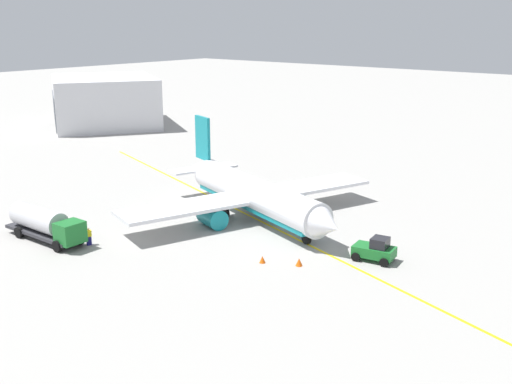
{
  "coord_description": "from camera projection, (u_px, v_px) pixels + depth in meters",
  "views": [
    {
      "loc": [
        40.2,
        -49.04,
        20.7
      ],
      "look_at": [
        0.0,
        0.0,
        3.0
      ],
      "focal_mm": 43.63,
      "sensor_mm": 36.0,
      "label": 1
    }
  ],
  "objects": [
    {
      "name": "safety_cone_wingtip",
      "position": [
        262.0,
        259.0,
        54.59
      ],
      "size": [
        0.56,
        0.56,
        0.62
      ],
      "primitive_type": "cone",
      "color": "#F2590F",
      "rests_on": "ground"
    },
    {
      "name": "airplane",
      "position": [
        253.0,
        195.0,
        66.37
      ],
      "size": [
        27.83,
        29.47,
        9.48
      ],
      "color": "white",
      "rests_on": "ground"
    },
    {
      "name": "safety_cone_nose",
      "position": [
        299.0,
        262.0,
        53.9
      ],
      "size": [
        0.63,
        0.63,
        0.7
      ],
      "primitive_type": "cone",
      "color": "#F2590F",
      "rests_on": "ground"
    },
    {
      "name": "pushback_tug",
      "position": [
        375.0,
        250.0,
        54.91
      ],
      "size": [
        3.87,
        2.82,
        2.2
      ],
      "color": "#196B28",
      "rests_on": "ground"
    },
    {
      "name": "distant_hangar",
      "position": [
        105.0,
        101.0,
        124.2
      ],
      "size": [
        29.51,
        28.44,
        9.66
      ],
      "color": "silver",
      "rests_on": "ground"
    },
    {
      "name": "refueling_worker",
      "position": [
        89.0,
        237.0,
        58.78
      ],
      "size": [
        0.54,
        0.62,
        1.71
      ],
      "color": "navy",
      "rests_on": "ground"
    },
    {
      "name": "fuel_tanker",
      "position": [
        45.0,
        223.0,
        59.74
      ],
      "size": [
        10.11,
        3.03,
        3.15
      ],
      "color": "#2D2D33",
      "rests_on": "ground"
    },
    {
      "name": "taxi_line_marking",
      "position": [
        256.0,
        219.0,
        66.64
      ],
      "size": [
        78.56,
        26.51,
        0.01
      ],
      "primitive_type": "cube",
      "rotation": [
        0.0,
        0.0,
        -0.32
      ],
      "color": "yellow",
      "rests_on": "ground"
    },
    {
      "name": "ground_plane",
      "position": [
        256.0,
        219.0,
        66.64
      ],
      "size": [
        400.0,
        400.0,
        0.0
      ],
      "primitive_type": "plane",
      "color": "#9E9B96"
    }
  ]
}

